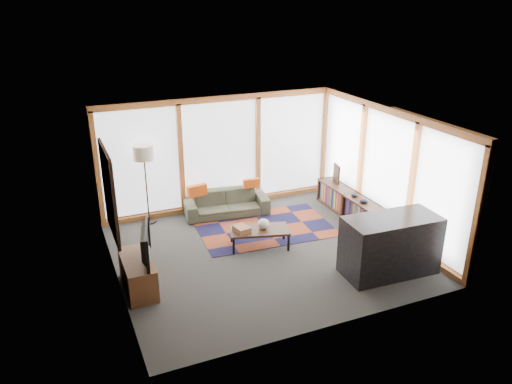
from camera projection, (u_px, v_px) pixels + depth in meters
name	position (u px, v px, depth m)	size (l,w,h in m)	color
ground	(264.00, 252.00, 9.63)	(5.50, 5.50, 0.00)	#31312E
room_envelope	(276.00, 165.00, 9.72)	(5.52, 5.02, 2.62)	#443830
rug	(265.00, 228.00, 10.61)	(2.78, 1.79, 0.01)	maroon
sofa	(226.00, 203.00, 11.18)	(1.86, 0.73, 0.54)	#393A2A
pillow_left	(197.00, 190.00, 10.83)	(0.44, 0.13, 0.24)	#BD4710
pillow_right	(251.00, 183.00, 11.29)	(0.37, 0.11, 0.20)	#BD4710
floor_lamp	(146.00, 185.00, 10.57)	(0.44, 0.44, 1.74)	black
coffee_table	(259.00, 238.00, 9.76)	(1.14, 0.57, 0.38)	#332014
book_stack	(242.00, 229.00, 9.58)	(0.25, 0.31, 0.10)	brown
vase	(263.00, 224.00, 9.67)	(0.24, 0.24, 0.20)	beige
bookshelf	(349.00, 204.00, 11.10)	(0.40, 2.19, 0.55)	#332014
bowl_a	(364.00, 201.00, 10.47)	(0.19, 0.19, 0.09)	black
bowl_b	(355.00, 195.00, 10.79)	(0.17, 0.17, 0.08)	black
shelf_picture	(337.00, 174.00, 11.54)	(0.04, 0.33, 0.43)	black
tv_console	(138.00, 274.00, 8.34)	(0.47, 1.12, 0.56)	brown
television	(141.00, 244.00, 8.13)	(1.00, 0.13, 0.57)	black
bar_counter	(390.00, 245.00, 8.76)	(1.67, 0.78, 1.06)	black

